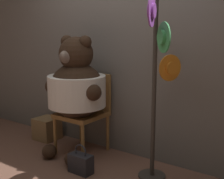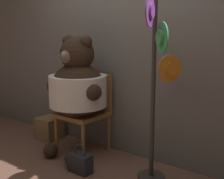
% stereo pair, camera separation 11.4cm
% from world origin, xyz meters
% --- Properties ---
extents(ground_plane, '(14.00, 14.00, 0.00)m').
position_xyz_m(ground_plane, '(0.00, 0.00, 0.00)').
color(ground_plane, brown).
extents(wall_back, '(8.00, 0.10, 2.78)m').
position_xyz_m(wall_back, '(0.00, 0.79, 1.39)').
color(wall_back, '#66605B').
rests_on(wall_back, ground_plane).
extents(chair, '(0.50, 0.52, 0.95)m').
position_xyz_m(chair, '(-0.39, 0.52, 0.53)').
color(chair, olive).
rests_on(chair, ground_plane).
extents(teddy_bear, '(0.81, 0.72, 1.42)m').
position_xyz_m(teddy_bear, '(-0.38, 0.35, 0.82)').
color(teddy_bear, black).
rests_on(teddy_bear, ground_plane).
extents(hat_display_rack, '(0.40, 0.60, 1.84)m').
position_xyz_m(hat_display_rack, '(0.68, 0.34, 1.05)').
color(hat_display_rack, '#332D28').
rests_on(hat_display_rack, ground_plane).
extents(handbag_on_ground, '(0.25, 0.14, 0.31)m').
position_xyz_m(handbag_on_ground, '(-0.02, 0.00, 0.11)').
color(handbag_on_ground, '#232328').
rests_on(handbag_on_ground, ground_plane).
extents(wooden_crate, '(0.30, 0.30, 0.30)m').
position_xyz_m(wooden_crate, '(-1.08, 0.50, 0.15)').
color(wooden_crate, brown).
rests_on(wooden_crate, ground_plane).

